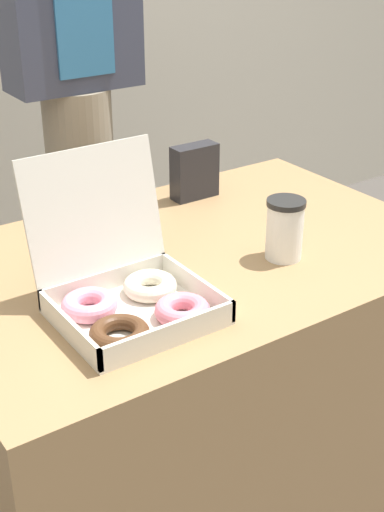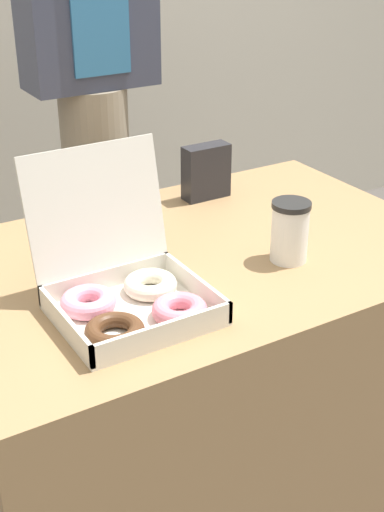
# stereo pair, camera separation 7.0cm
# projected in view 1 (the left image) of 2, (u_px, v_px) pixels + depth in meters

# --- Properties ---
(ground_plane) EXTENTS (14.00, 14.00, 0.00)m
(ground_plane) POSITION_uv_depth(u_px,v_px,m) (191.00, 486.00, 1.91)
(ground_plane) COLOR #4C4742
(table) EXTENTS (1.16, 0.76, 0.70)m
(table) POSITION_uv_depth(u_px,v_px,m) (191.00, 379.00, 1.75)
(table) COLOR #99754C
(table) RESTS_ON ground_plane
(donut_box) EXTENTS (0.28, 0.31, 0.29)m
(donut_box) POSITION_uv_depth(u_px,v_px,m) (129.00, 293.00, 1.34)
(donut_box) COLOR silver
(donut_box) RESTS_ON table
(coffee_cup) EXTENTS (0.08, 0.08, 0.14)m
(coffee_cup) POSITION_uv_depth(u_px,v_px,m) (285.00, 229.00, 1.54)
(coffee_cup) COLOR white
(coffee_cup) RESTS_ON table
(napkin_holder) EXTENTS (0.12, 0.05, 0.14)m
(napkin_holder) POSITION_uv_depth(u_px,v_px,m) (195.00, 172.00, 1.85)
(napkin_holder) COLOR #232328
(napkin_holder) RESTS_ON table
(person_customer) EXTENTS (0.36, 0.21, 1.75)m
(person_customer) POSITION_uv_depth(u_px,v_px,m) (74.00, 70.00, 1.97)
(person_customer) COLOR gray
(person_customer) RESTS_ON ground_plane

